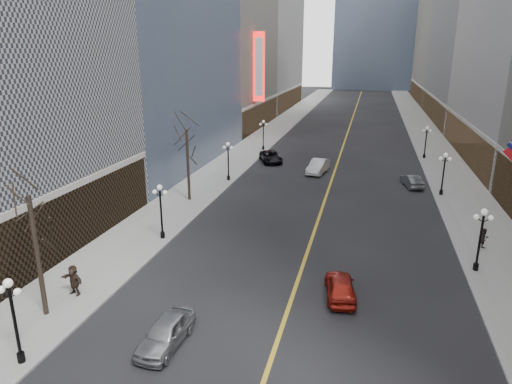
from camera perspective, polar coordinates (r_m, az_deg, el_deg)
The scene contains 20 objects.
sidewalk_east at distance 73.71m, azimuth 21.66°, elevation 4.53°, with size 6.00×230.00×0.15m, color gray.
sidewalk_west at distance 75.19m, azimuth -0.03°, elevation 5.97°, with size 6.00×230.00×0.15m, color gray.
lane_line at distance 82.95m, azimuth 11.17°, elevation 6.67°, with size 0.25×200.00×0.02m, color gold.
streetlamp_east_1 at distance 34.59m, azimuth 26.32°, elevation -4.65°, with size 1.26×0.44×4.52m.
streetlamp_east_2 at distance 51.53m, azimuth 22.44°, elevation 2.63°, with size 1.26×0.44×4.52m.
streetlamp_east_3 at distance 69.01m, azimuth 20.49°, elevation 6.26°, with size 1.26×0.44×4.52m.
streetlamp_west_0 at distance 25.07m, azimuth -28.08°, elevation -13.14°, with size 1.26×0.44×4.52m.
streetlamp_west_1 at distance 37.17m, azimuth -11.82°, elevation -1.71°, with size 1.26×0.44×4.52m.
streetlamp_west_2 at distance 53.30m, azimuth -3.50°, elevation 4.36°, with size 1.26×0.44×4.52m.
streetlamp_west_3 at distance 70.35m, azimuth 0.92°, elevation 7.53°, with size 1.26×0.44×4.52m.
theatre_marquee at distance 83.95m, azimuth 0.39°, elevation 15.35°, with size 2.00×0.55×12.00m.
tree_west_near at distance 27.52m, azimuth -26.28°, elevation -2.59°, with size 3.60×3.60×7.92m.
tree_west_far at distance 45.84m, azimuth -8.63°, elevation 6.35°, with size 3.60×3.60×7.92m.
car_nb_near at distance 25.18m, azimuth -11.20°, elevation -16.85°, with size 1.78×4.41×1.50m, color #929598.
car_nb_mid at distance 57.93m, azimuth 7.76°, elevation 3.19°, with size 1.79×5.14×1.69m, color silver.
car_nb_far at distance 63.18m, azimuth 1.88°, elevation 4.44°, with size 2.55×5.53×1.54m, color black.
car_sb_mid at distance 29.38m, azimuth 10.50°, elevation -11.53°, with size 1.74×4.33×1.47m, color maroon.
car_sb_far at distance 54.44m, azimuth 18.88°, elevation 1.33°, with size 1.46×4.20×1.38m, color #54595D.
ped_east_walk at distance 39.23m, azimuth 26.60°, elevation -5.23°, with size 0.80×0.44×1.64m, color black.
ped_west_far at distance 30.94m, azimuth -21.84°, elevation -10.18°, with size 1.82×0.52×1.97m, color #33261C.
Camera 1 is at (3.93, -1.54, 14.72)m, focal length 32.00 mm.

